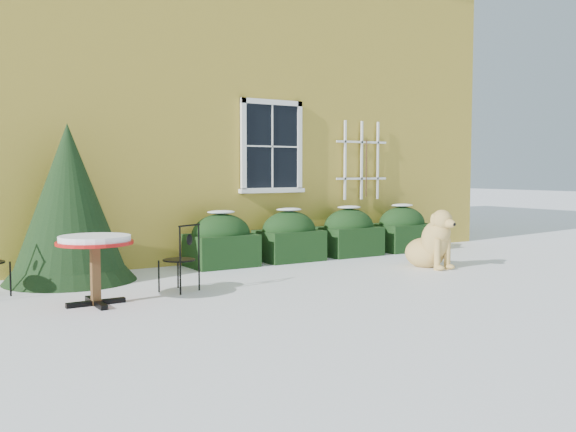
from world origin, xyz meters
TOP-DOWN VIEW (x-y plane):
  - ground at (0.00, 0.00)m, footprint 80.00×80.00m
  - house at (0.00, 7.00)m, footprint 12.40×8.40m
  - hedge_row at (1.65, 2.55)m, footprint 4.95×0.80m
  - evergreen_shrub at (-2.72, 2.42)m, footprint 1.82×1.82m
  - bistro_table at (-2.87, 0.59)m, footprint 0.87×0.87m
  - patio_chair_near at (-1.71, 0.86)m, footprint 0.51×0.51m
  - dog at (2.47, 0.62)m, footprint 0.64×1.08m

SIDE VIEW (x-z plane):
  - ground at x=0.00m, z-range 0.00..0.00m
  - dog at x=2.47m, z-range -0.10..0.87m
  - hedge_row at x=1.65m, z-range -0.05..0.86m
  - patio_chair_near at x=-1.71m, z-range 0.00..0.87m
  - bistro_table at x=-2.87m, z-range 0.27..1.08m
  - evergreen_shrub at x=-2.72m, z-range -0.22..1.99m
  - house at x=0.00m, z-range 0.02..6.42m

